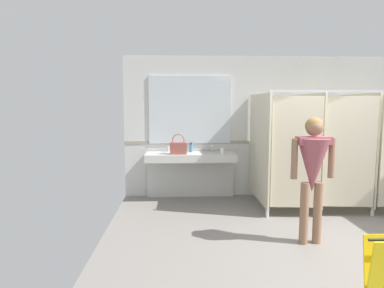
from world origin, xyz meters
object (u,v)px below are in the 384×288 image
(wet_floor_sign, at_px, (382,269))
(soap_dispenser, at_px, (191,148))
(paper_cup, at_px, (222,151))
(person_standing, at_px, (313,165))
(handbag, at_px, (178,148))

(wet_floor_sign, bearing_deg, soap_dispenser, 113.87)
(paper_cup, relative_size, wet_floor_sign, 0.17)
(person_standing, bearing_deg, wet_floor_sign, -84.30)
(person_standing, bearing_deg, handbag, 131.00)
(wet_floor_sign, bearing_deg, paper_cup, 107.37)
(person_standing, height_order, paper_cup, person_standing)
(handbag, xyz_separation_m, soap_dispenser, (0.24, 0.30, -0.04))
(handbag, xyz_separation_m, wet_floor_sign, (1.82, -3.26, -0.69))
(person_standing, relative_size, soap_dispenser, 9.14)
(paper_cup, bearing_deg, soap_dispenser, 152.89)
(handbag, distance_m, soap_dispenser, 0.39)
(handbag, xyz_separation_m, paper_cup, (0.79, 0.02, -0.07))
(soap_dispenser, xyz_separation_m, wet_floor_sign, (1.58, -3.56, -0.65))
(handbag, distance_m, wet_floor_sign, 3.80)
(handbag, relative_size, paper_cup, 3.65)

